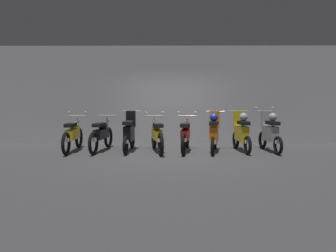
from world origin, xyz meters
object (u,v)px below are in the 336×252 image
Objects in this scene: motorbike_slot_1 at (102,134)px; motorbike_slot_2 at (129,133)px; motorbike_slot_5 at (214,133)px; motorbike_slot_3 at (157,135)px; motorbike_slot_6 at (241,132)px; motorbike_slot_4 at (185,135)px; motorbike_slot_0 at (73,135)px; motorbike_slot_7 at (270,132)px.

motorbike_slot_2 is at bearing -2.62° from motorbike_slot_1.
motorbike_slot_3 is at bearing 179.37° from motorbike_slot_5.
motorbike_slot_6 is (0.82, 0.14, 0.00)m from motorbike_slot_5.
motorbike_slot_6 is (1.64, 0.06, 0.07)m from motorbike_slot_4.
motorbike_slot_0 and motorbike_slot_3 have the same top height.
motorbike_slot_2 is (0.82, -0.04, 0.03)m from motorbike_slot_1.
motorbike_slot_3 is 0.99× the size of motorbike_slot_4.
motorbike_slot_3 is at bearing -177.14° from motorbike_slot_6.
motorbike_slot_7 is at bearing 1.53° from motorbike_slot_3.
motorbike_slot_3 is at bearing -6.43° from motorbike_slot_2.
motorbike_slot_1 is 2.47m from motorbike_slot_4.
motorbike_slot_4 is 1.17× the size of motorbike_slot_5.
motorbike_slot_1 is at bearing 175.48° from motorbike_slot_3.
motorbike_slot_0 reaches higher than motorbike_slot_1.
motorbike_slot_6 is (3.29, 0.03, 0.04)m from motorbike_slot_2.
motorbike_slot_2 is at bearing 177.45° from motorbike_slot_5.
motorbike_slot_1 is at bearing 177.38° from motorbike_slot_2.
motorbike_slot_4 is at bearing -179.39° from motorbike_slot_7.
motorbike_slot_6 is at bearing 0.64° from motorbike_slot_0.
motorbike_slot_4 is at bearing -1.57° from motorbike_slot_1.
motorbike_slot_3 is at bearing -175.74° from motorbike_slot_4.
motorbike_slot_3 is 1.66m from motorbike_slot_5.
motorbike_slot_0 is 2.47m from motorbike_slot_3.
motorbike_slot_0 is 1.16× the size of motorbike_slot_7.
motorbike_slot_7 is at bearing -2.47° from motorbike_slot_6.
motorbike_slot_1 is at bearing 178.43° from motorbike_slot_4.
motorbike_slot_3 is 1.15× the size of motorbike_slot_6.
motorbike_slot_5 is (2.47, -0.11, 0.04)m from motorbike_slot_2.
motorbike_slot_0 is 1.16× the size of motorbike_slot_6.
motorbike_slot_7 is (4.94, -0.04, 0.08)m from motorbike_slot_1.
motorbike_slot_2 is at bearing 179.95° from motorbike_slot_7.
motorbike_slot_4 is 1.16× the size of motorbike_slot_6.
motorbike_slot_2 reaches higher than motorbike_slot_4.
motorbike_slot_3 is at bearing -4.52° from motorbike_slot_1.
motorbike_slot_0 and motorbike_slot_4 have the same top height.
motorbike_slot_1 is 1.16× the size of motorbike_slot_6.
motorbike_slot_0 is 4.94m from motorbike_slot_6.
motorbike_slot_5 is (4.12, -0.09, 0.07)m from motorbike_slot_0.
motorbike_slot_2 and motorbike_slot_6 have the same top height.
motorbike_slot_1 is 0.82m from motorbike_slot_2.
motorbike_slot_4 is 1.65m from motorbike_slot_6.
motorbike_slot_7 is (2.47, 0.03, 0.08)m from motorbike_slot_4.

